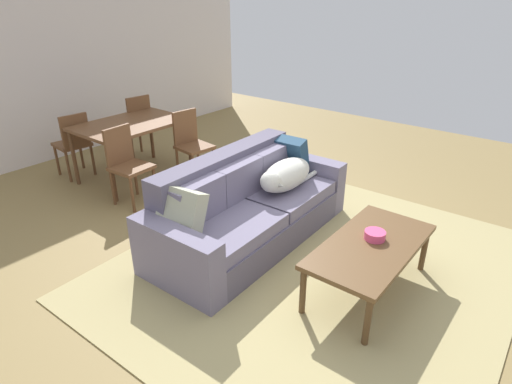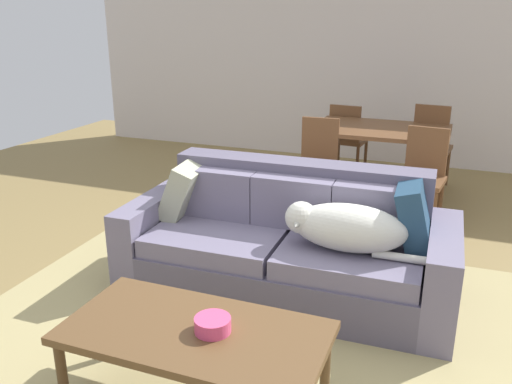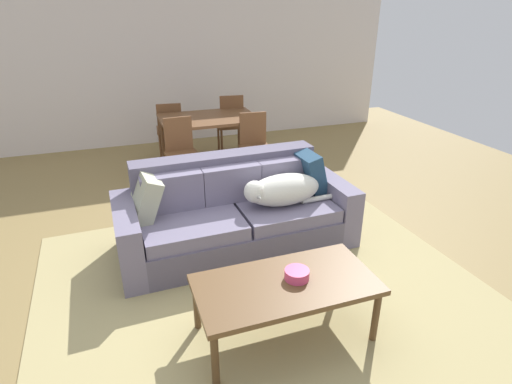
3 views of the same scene
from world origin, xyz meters
The scene contains 14 objects.
ground_plane centered at (0.00, 0.00, 0.00)m, with size 10.00×10.00×0.00m, color olive.
back_partition centered at (0.00, 4.00, 1.35)m, with size 8.00×0.12×2.70m, color silver.
area_rug centered at (0.04, -0.56, 0.01)m, with size 3.61×3.18×0.01m, color tan.
couch centered at (0.03, 0.26, 0.33)m, with size 2.25×0.97×0.86m.
dog_on_left_cushion centered at (0.45, 0.10, 0.59)m, with size 0.89×0.36×0.30m.
throw_pillow_by_left_arm centered at (-0.79, 0.29, 0.62)m, with size 0.16×0.40×0.40m, color #AAAD8F.
throw_pillow_by_right_arm centered at (0.85, 0.33, 0.63)m, with size 0.15×0.43×0.43m, color navy.
coffee_table centered at (0.00, -1.07, 0.41)m, with size 1.25×0.63×0.46m.
bowl_on_coffee_table centered at (0.09, -1.05, 0.49)m, with size 0.17×0.17×0.07m, color #EA4C7F.
dining_table centered at (0.31, 2.42, 0.69)m, with size 1.34×0.92×0.76m.
dining_chair_near_left centered at (-0.19, 1.86, 0.51)m, with size 0.42×0.42×0.90m.
dining_chair_near_right centered at (0.79, 1.83, 0.50)m, with size 0.44×0.44×0.89m.
dining_chair_far_left centered at (-0.15, 3.05, 0.49)m, with size 0.44×0.44×0.87m.
dining_chair_far_right centered at (0.79, 2.94, 0.52)m, with size 0.44×0.44×0.95m.
Camera 1 is at (-2.87, -2.16, 2.31)m, focal length 30.15 mm.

